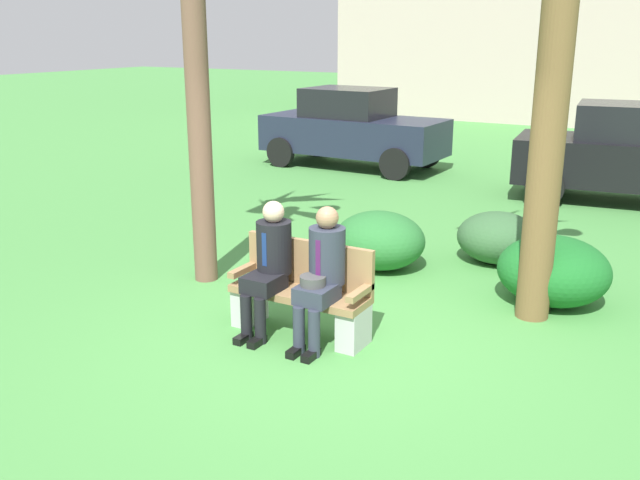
{
  "coord_description": "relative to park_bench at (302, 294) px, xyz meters",
  "views": [
    {
      "loc": [
        2.96,
        -5.34,
        2.83
      ],
      "look_at": [
        -0.32,
        0.42,
        0.85
      ],
      "focal_mm": 39.3,
      "sensor_mm": 36.0,
      "label": 1
    }
  ],
  "objects": [
    {
      "name": "ground_plane",
      "position": [
        0.32,
        -0.07,
        -0.4
      ],
      "size": [
        80.0,
        80.0,
        0.0
      ],
      "primitive_type": "plane",
      "color": "#478D42"
    },
    {
      "name": "shrub_mid_lawn",
      "position": [
        1.95,
        1.98,
        -0.03
      ],
      "size": [
        1.19,
        1.09,
        0.74
      ],
      "primitive_type": "ellipsoid",
      "color": "#1B6525",
      "rests_on": "ground"
    },
    {
      "name": "parked_car_near",
      "position": [
        -3.56,
        8.0,
        0.44
      ],
      "size": [
        3.94,
        1.79,
        1.68
      ],
      "color": "#1E2338",
      "rests_on": "ground"
    },
    {
      "name": "shrub_near_bench",
      "position": [
        -0.18,
        2.15,
        -0.04
      ],
      "size": [
        1.14,
        1.04,
        0.71
      ],
      "primitive_type": "ellipsoid",
      "color": "#296C30",
      "rests_on": "ground"
    },
    {
      "name": "shrub_far_lawn",
      "position": [
        1.04,
        3.09,
        -0.07
      ],
      "size": [
        1.04,
        0.95,
        0.65
      ],
      "primitive_type": "ellipsoid",
      "color": "#355E36",
      "rests_on": "ground"
    },
    {
      "name": "park_bench",
      "position": [
        0.0,
        0.0,
        0.0
      ],
      "size": [
        1.38,
        0.44,
        0.9
      ],
      "color": "#99754C",
      "rests_on": "ground"
    },
    {
      "name": "seated_man_right",
      "position": [
        0.29,
        -0.12,
        0.33
      ],
      "size": [
        0.34,
        0.72,
        1.31
      ],
      "color": "#2D3342",
      "rests_on": "ground"
    },
    {
      "name": "seated_man_left",
      "position": [
        -0.29,
        -0.12,
        0.32
      ],
      "size": [
        0.34,
        0.72,
        1.29
      ],
      "color": "black",
      "rests_on": "ground"
    },
    {
      "name": "parked_car_far",
      "position": [
        2.11,
        7.37,
        0.44
      ],
      "size": [
        4.05,
        2.07,
        1.68
      ],
      "color": "black",
      "rests_on": "ground"
    }
  ]
}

